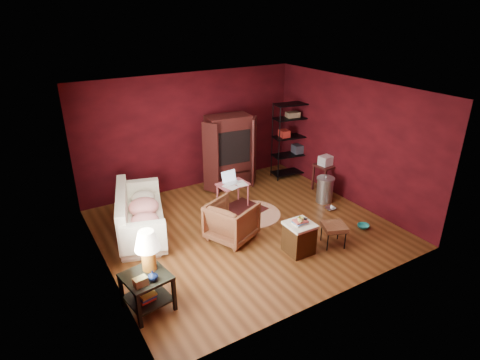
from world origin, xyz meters
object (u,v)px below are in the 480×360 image
object	(u,v)px
sofa	(139,219)
laptop_desk	(232,186)
hamper	(299,237)
tv_armoire	(229,151)
armchair	(232,219)
wire_shelving	(292,137)
side_table	(147,264)

from	to	relation	value
sofa	laptop_desk	world-z (taller)	laptop_desk
hamper	tv_armoire	size ratio (longest dim) A/B	0.38
laptop_desk	hamper	bearing A→B (deg)	-90.80
sofa	armchair	size ratio (longest dim) A/B	2.18
armchair	tv_armoire	size ratio (longest dim) A/B	0.47
laptop_desk	armchair	bearing A→B (deg)	-124.87
armchair	tv_armoire	distance (m)	2.54
laptop_desk	tv_armoire	xyz separation A→B (m)	(0.50, 1.02, 0.43)
tv_armoire	wire_shelving	world-z (taller)	wire_shelving
side_table	armchair	bearing A→B (deg)	26.49
side_table	tv_armoire	bearing A→B (deg)	44.87
wire_shelving	hamper	bearing A→B (deg)	-116.62
armchair	laptop_desk	world-z (taller)	armchair
hamper	wire_shelving	bearing A→B (deg)	54.83
side_table	tv_armoire	world-z (taller)	tv_armoire
laptop_desk	wire_shelving	distance (m)	2.41
laptop_desk	tv_armoire	size ratio (longest dim) A/B	0.45
side_table	laptop_desk	size ratio (longest dim) A/B	1.52
tv_armoire	side_table	bearing A→B (deg)	-128.91
sofa	wire_shelving	xyz separation A→B (m)	(4.40, 0.86, 0.71)
sofa	armchair	distance (m)	1.83
armchair	laptop_desk	distance (m)	1.35
sofa	side_table	xyz separation A→B (m)	(-0.51, -2.06, 0.39)
sofa	wire_shelving	distance (m)	4.54
sofa	tv_armoire	xyz separation A→B (m)	(2.69, 1.12, 0.58)
laptop_desk	side_table	bearing A→B (deg)	-145.45
side_table	laptop_desk	bearing A→B (deg)	38.72
side_table	laptop_desk	distance (m)	3.45
armchair	side_table	size ratio (longest dim) A/B	0.68
armchair	laptop_desk	bearing A→B (deg)	-54.95
laptop_desk	tv_armoire	bearing A→B (deg)	59.62
sofa	laptop_desk	bearing A→B (deg)	-70.90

